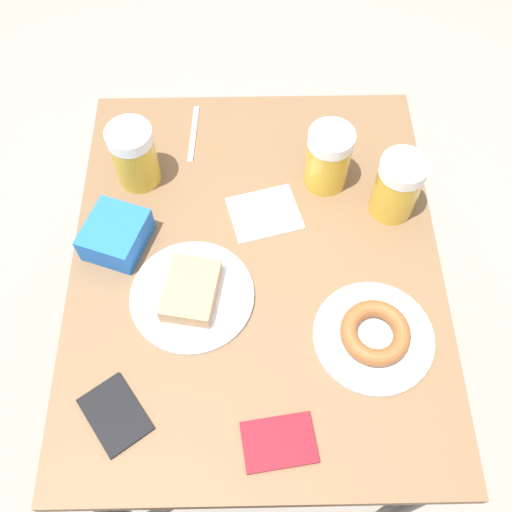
{
  "coord_description": "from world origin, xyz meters",
  "views": [
    {
      "loc": [
        0.01,
        0.57,
        1.79
      ],
      "look_at": [
        0.0,
        0.0,
        0.79
      ],
      "focal_mm": 40.0,
      "sensor_mm": 36.0,
      "label": 1
    }
  ],
  "objects_px": {
    "beer_mug_left": "(397,187)",
    "blue_pouch": "(116,235)",
    "napkin_folded": "(264,213)",
    "plate_with_donut": "(374,335)",
    "plate_with_cake": "(192,293)",
    "fork": "(193,134)",
    "beer_mug_right": "(328,158)",
    "passport_near_edge": "(115,414)",
    "passport_far_edge": "(279,442)",
    "beer_mug_center": "(134,155)"
  },
  "relations": [
    {
      "from": "beer_mug_right",
      "to": "blue_pouch",
      "type": "xyz_separation_m",
      "value": [
        0.44,
        0.16,
        -0.04
      ]
    },
    {
      "from": "fork",
      "to": "passport_far_edge",
      "type": "xyz_separation_m",
      "value": [
        -0.17,
        0.71,
        0.0
      ]
    },
    {
      "from": "beer_mug_right",
      "to": "passport_near_edge",
      "type": "xyz_separation_m",
      "value": [
        0.41,
        0.51,
        -0.07
      ]
    },
    {
      "from": "plate_with_cake",
      "to": "beer_mug_center",
      "type": "bearing_deg",
      "value": -66.94
    },
    {
      "from": "fork",
      "to": "blue_pouch",
      "type": "distance_m",
      "value": 0.33
    },
    {
      "from": "plate_with_donut",
      "to": "beer_mug_left",
      "type": "distance_m",
      "value": 0.31
    },
    {
      "from": "plate_with_donut",
      "to": "beer_mug_center",
      "type": "height_order",
      "value": "beer_mug_center"
    },
    {
      "from": "fork",
      "to": "blue_pouch",
      "type": "bearing_deg",
      "value": 64.02
    },
    {
      "from": "napkin_folded",
      "to": "plate_with_donut",
      "type": "bearing_deg",
      "value": 124.71
    },
    {
      "from": "beer_mug_center",
      "to": "passport_far_edge",
      "type": "distance_m",
      "value": 0.65
    },
    {
      "from": "beer_mug_left",
      "to": "blue_pouch",
      "type": "bearing_deg",
      "value": 7.89
    },
    {
      "from": "plate_with_cake",
      "to": "passport_far_edge",
      "type": "height_order",
      "value": "plate_with_cake"
    },
    {
      "from": "plate_with_cake",
      "to": "blue_pouch",
      "type": "height_order",
      "value": "blue_pouch"
    },
    {
      "from": "beer_mug_left",
      "to": "fork",
      "type": "bearing_deg",
      "value": -26.51
    },
    {
      "from": "plate_with_cake",
      "to": "napkin_folded",
      "type": "relative_size",
      "value": 1.44
    },
    {
      "from": "napkin_folded",
      "to": "fork",
      "type": "relative_size",
      "value": 1.01
    },
    {
      "from": "plate_with_cake",
      "to": "passport_far_edge",
      "type": "distance_m",
      "value": 0.33
    },
    {
      "from": "plate_with_cake",
      "to": "beer_mug_right",
      "type": "xyz_separation_m",
      "value": [
        -0.28,
        -0.28,
        0.06
      ]
    },
    {
      "from": "beer_mug_right",
      "to": "passport_far_edge",
      "type": "relative_size",
      "value": 1.09
    },
    {
      "from": "plate_with_cake",
      "to": "plate_with_donut",
      "type": "distance_m",
      "value": 0.36
    },
    {
      "from": "passport_far_edge",
      "to": "blue_pouch",
      "type": "height_order",
      "value": "blue_pouch"
    },
    {
      "from": "beer_mug_left",
      "to": "passport_far_edge",
      "type": "xyz_separation_m",
      "value": [
        0.26,
        0.49,
        -0.07
      ]
    },
    {
      "from": "beer_mug_center",
      "to": "beer_mug_right",
      "type": "xyz_separation_m",
      "value": [
        -0.41,
        0.01,
        0.0
      ]
    },
    {
      "from": "plate_with_cake",
      "to": "beer_mug_left",
      "type": "xyz_separation_m",
      "value": [
        -0.42,
        -0.21,
        0.06
      ]
    },
    {
      "from": "plate_with_cake",
      "to": "napkin_folded",
      "type": "bearing_deg",
      "value": -127.12
    },
    {
      "from": "plate_with_cake",
      "to": "blue_pouch",
      "type": "xyz_separation_m",
      "value": [
        0.16,
        -0.13,
        0.02
      ]
    },
    {
      "from": "plate_with_cake",
      "to": "beer_mug_right",
      "type": "height_order",
      "value": "beer_mug_right"
    },
    {
      "from": "passport_near_edge",
      "to": "passport_far_edge",
      "type": "relative_size",
      "value": 1.12
    },
    {
      "from": "plate_with_cake",
      "to": "fork",
      "type": "xyz_separation_m",
      "value": [
        0.01,
        -0.42,
        -0.01
      ]
    },
    {
      "from": "plate_with_donut",
      "to": "beer_mug_right",
      "type": "distance_m",
      "value": 0.39
    },
    {
      "from": "blue_pouch",
      "to": "beer_mug_center",
      "type": "bearing_deg",
      "value": -100.01
    },
    {
      "from": "beer_mug_center",
      "to": "beer_mug_right",
      "type": "bearing_deg",
      "value": 177.99
    },
    {
      "from": "beer_mug_center",
      "to": "plate_with_cake",
      "type": "bearing_deg",
      "value": 113.06
    },
    {
      "from": "plate_with_donut",
      "to": "beer_mug_left",
      "type": "bearing_deg",
      "value": -103.67
    },
    {
      "from": "plate_with_donut",
      "to": "fork",
      "type": "height_order",
      "value": "plate_with_donut"
    },
    {
      "from": "plate_with_donut",
      "to": "passport_near_edge",
      "type": "bearing_deg",
      "value": 16.15
    },
    {
      "from": "blue_pouch",
      "to": "beer_mug_right",
      "type": "bearing_deg",
      "value": -160.38
    },
    {
      "from": "beer_mug_left",
      "to": "beer_mug_center",
      "type": "height_order",
      "value": "same"
    },
    {
      "from": "beer_mug_left",
      "to": "plate_with_cake",
      "type": "bearing_deg",
      "value": 26.29
    },
    {
      "from": "plate_with_cake",
      "to": "napkin_folded",
      "type": "height_order",
      "value": "plate_with_cake"
    },
    {
      "from": "beer_mug_left",
      "to": "passport_near_edge",
      "type": "xyz_separation_m",
      "value": [
        0.55,
        0.44,
        -0.07
      ]
    },
    {
      "from": "beer_mug_left",
      "to": "passport_near_edge",
      "type": "relative_size",
      "value": 0.97
    },
    {
      "from": "passport_near_edge",
      "to": "blue_pouch",
      "type": "height_order",
      "value": "blue_pouch"
    },
    {
      "from": "blue_pouch",
      "to": "passport_far_edge",
      "type": "bearing_deg",
      "value": 127.82
    },
    {
      "from": "plate_with_cake",
      "to": "blue_pouch",
      "type": "distance_m",
      "value": 0.2
    },
    {
      "from": "plate_with_cake",
      "to": "plate_with_donut",
      "type": "relative_size",
      "value": 1.07
    },
    {
      "from": "blue_pouch",
      "to": "fork",
      "type": "bearing_deg",
      "value": -115.98
    },
    {
      "from": "beer_mug_left",
      "to": "plate_with_donut",
      "type": "bearing_deg",
      "value": 76.33
    },
    {
      "from": "plate_with_donut",
      "to": "blue_pouch",
      "type": "height_order",
      "value": "blue_pouch"
    },
    {
      "from": "beer_mug_center",
      "to": "beer_mug_left",
      "type": "bearing_deg",
      "value": 170.47
    }
  ]
}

